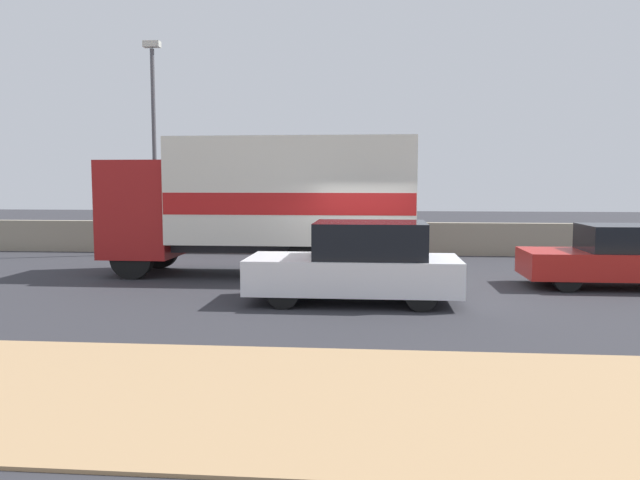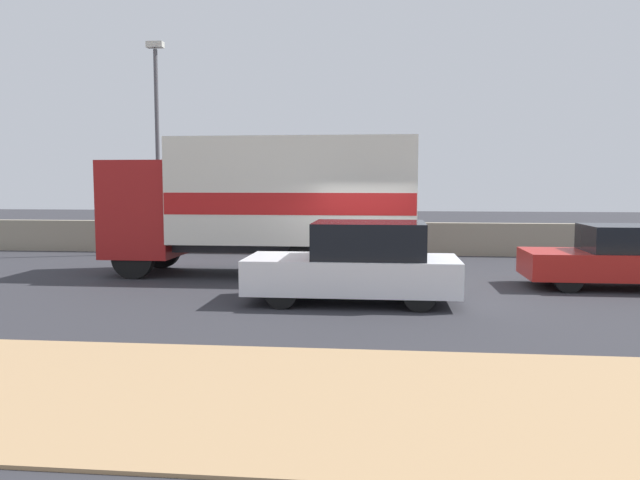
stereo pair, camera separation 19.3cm
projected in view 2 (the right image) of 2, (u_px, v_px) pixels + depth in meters
The scene contains 7 objects.
ground_plane at pixel (364, 295), 13.63m from camera, with size 80.00×80.00×0.00m, color #2D2D33.
dirt_shoulder_foreground at pixel (343, 398), 7.09m from camera, with size 60.00×4.05×0.04m.
stone_wall_backdrop at pixel (372, 238), 21.29m from camera, with size 60.00×0.35×1.10m.
street_lamp at pixel (157, 133), 21.09m from camera, with size 0.56×0.28×7.15m.
box_truck at pixel (269, 199), 16.45m from camera, with size 8.09×2.55×3.60m.
car_hatchback at pixel (357, 264), 12.75m from camera, with size 4.31×1.83×1.66m.
car_sedan_second at pixel (623, 257), 14.49m from camera, with size 4.26×1.74×1.48m.
Camera 2 is at (0.46, -13.48, 2.47)m, focal length 35.00 mm.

